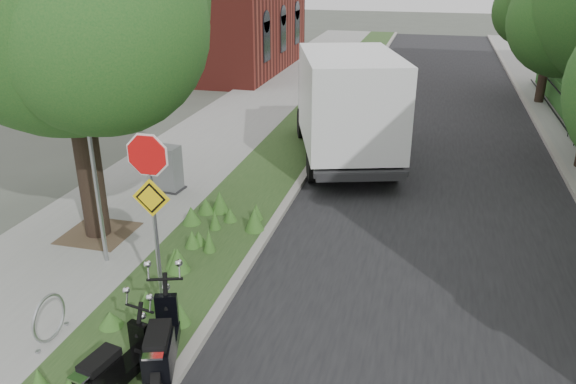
# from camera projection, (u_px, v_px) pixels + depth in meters

# --- Properties ---
(ground) EXTENTS (120.00, 120.00, 0.00)m
(ground) POSITION_uv_depth(u_px,v_px,m) (229.00, 348.00, 8.74)
(ground) COLOR #4C5147
(ground) RESTS_ON ground
(sidewalk_near) EXTENTS (3.50, 60.00, 0.12)m
(sidewalk_near) POSITION_uv_depth(u_px,v_px,m) (212.00, 139.00, 18.63)
(sidewalk_near) COLOR gray
(sidewalk_near) RESTS_ON ground
(verge) EXTENTS (2.00, 60.00, 0.12)m
(verge) POSITION_uv_depth(u_px,v_px,m) (292.00, 145.00, 17.99)
(verge) COLOR #26441D
(verge) RESTS_ON ground
(kerb_near) EXTENTS (0.20, 60.00, 0.13)m
(kerb_near) POSITION_uv_depth(u_px,v_px,m) (323.00, 147.00, 17.76)
(kerb_near) COLOR #9E9991
(kerb_near) RESTS_ON ground
(road) EXTENTS (7.00, 60.00, 0.01)m
(road) POSITION_uv_depth(u_px,v_px,m) (436.00, 158.00, 16.98)
(road) COLOR black
(road) RESTS_ON ground
(kerb_far) EXTENTS (0.20, 60.00, 0.13)m
(kerb_far) POSITION_uv_depth(u_px,v_px,m) (561.00, 166.00, 16.15)
(kerb_far) COLOR #9E9991
(kerb_far) RESTS_ON ground
(street_tree_main) EXTENTS (6.21, 5.54, 7.66)m
(street_tree_main) POSITION_uv_depth(u_px,v_px,m) (64.00, 6.00, 10.38)
(street_tree_main) COLOR black
(street_tree_main) RESTS_ON ground
(bare_post) EXTENTS (0.08, 0.08, 4.00)m
(bare_post) POSITION_uv_depth(u_px,v_px,m) (93.00, 165.00, 10.27)
(bare_post) COLOR #A5A8AD
(bare_post) RESTS_ON ground
(bike_hoop) EXTENTS (0.06, 0.78, 0.77)m
(bike_hoop) POSITION_uv_depth(u_px,v_px,m) (49.00, 318.00, 8.64)
(bike_hoop) COLOR #A5A8AD
(bike_hoop) RESTS_ON ground
(sign_assembly) EXTENTS (0.94, 0.08, 3.22)m
(sign_assembly) POSITION_uv_depth(u_px,v_px,m) (151.00, 188.00, 8.68)
(sign_assembly) COLOR #A5A8AD
(sign_assembly) RESTS_ON ground
(far_tree_c) EXTENTS (4.37, 3.89, 5.93)m
(far_tree_c) POSITION_uv_depth(u_px,v_px,m) (554.00, 4.00, 21.72)
(far_tree_c) COLOR black
(far_tree_c) RESTS_ON ground
(scooter_near) EXTENTS (0.54, 1.61, 0.77)m
(scooter_near) POSITION_uv_depth(u_px,v_px,m) (110.00, 374.00, 7.47)
(scooter_near) COLOR black
(scooter_near) RESTS_ON ground
(scooter_far) EXTENTS (0.76, 1.75, 0.86)m
(scooter_far) POSITION_uv_depth(u_px,v_px,m) (162.00, 351.00, 7.85)
(scooter_far) COLOR black
(scooter_far) RESTS_ON ground
(box_truck) EXTENTS (4.05, 6.51, 2.76)m
(box_truck) POSITION_uv_depth(u_px,v_px,m) (346.00, 101.00, 16.15)
(box_truck) COLOR #262628
(box_truck) RESTS_ON ground
(utility_cabinet) EXTENTS (0.91, 0.65, 1.15)m
(utility_cabinet) POSITION_uv_depth(u_px,v_px,m) (165.00, 169.00, 14.21)
(utility_cabinet) COLOR #262628
(utility_cabinet) RESTS_ON ground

